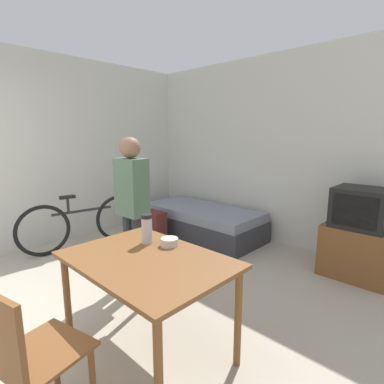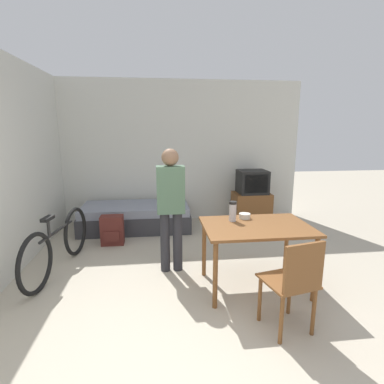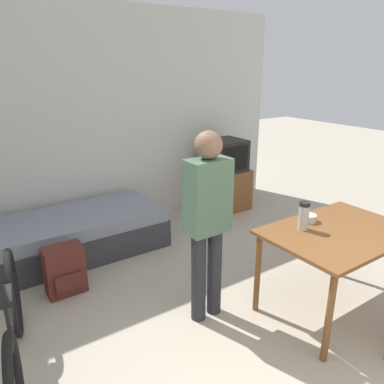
# 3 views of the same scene
# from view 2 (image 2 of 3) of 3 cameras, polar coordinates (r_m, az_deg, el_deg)

# --- Properties ---
(ground_plane) EXTENTS (20.00, 20.00, 0.00)m
(ground_plane) POSITION_cam_2_polar(r_m,az_deg,el_deg) (2.69, 1.33, -30.01)
(ground_plane) COLOR #B2A893
(wall_back) EXTENTS (5.10, 0.06, 2.70)m
(wall_back) POSITION_cam_2_polar(r_m,az_deg,el_deg) (5.89, -4.05, 7.64)
(wall_back) COLOR silver
(wall_back) RESTS_ON ground_plane
(wall_left) EXTENTS (0.06, 4.86, 2.70)m
(wall_left) POSITION_cam_2_polar(r_m,az_deg,el_deg) (4.31, -31.40, 4.32)
(wall_left) COLOR silver
(wall_left) RESTS_ON ground_plane
(daybed) EXTENTS (1.94, 0.90, 0.45)m
(daybed) POSITION_cam_2_polar(r_m,az_deg,el_deg) (5.54, -10.64, -4.69)
(daybed) COLOR #333338
(daybed) RESTS_ON ground_plane
(tv) EXTENTS (0.69, 0.50, 1.02)m
(tv) POSITION_cam_2_polar(r_m,az_deg,el_deg) (5.87, 11.28, -1.21)
(tv) COLOR brown
(tv) RESTS_ON ground_plane
(dining_table) EXTENTS (1.18, 0.82, 0.75)m
(dining_table) POSITION_cam_2_polar(r_m,az_deg,el_deg) (3.44, 12.13, -7.59)
(dining_table) COLOR brown
(dining_table) RESTS_ON ground_plane
(wooden_chair) EXTENTS (0.49, 0.49, 0.89)m
(wooden_chair) POSITION_cam_2_polar(r_m,az_deg,el_deg) (2.83, 18.88, -15.73)
(wooden_chair) COLOR brown
(wooden_chair) RESTS_ON ground_plane
(bicycle) EXTENTS (0.33, 1.73, 0.77)m
(bicycle) POSITION_cam_2_polar(r_m,az_deg,el_deg) (4.21, -24.14, -9.09)
(bicycle) COLOR black
(bicycle) RESTS_ON ground_plane
(person_standing) EXTENTS (0.34, 0.21, 1.56)m
(person_standing) POSITION_cam_2_polar(r_m,az_deg,el_deg) (3.71, -4.07, -1.98)
(person_standing) COLOR #28282D
(person_standing) RESTS_ON ground_plane
(thermos_flask) EXTENTS (0.09, 0.09, 0.23)m
(thermos_flask) POSITION_cam_2_polar(r_m,az_deg,el_deg) (3.48, 7.76, -3.45)
(thermos_flask) COLOR #B7B7BC
(thermos_flask) RESTS_ON dining_table
(mate_bowl) EXTENTS (0.13, 0.13, 0.06)m
(mate_bowl) POSITION_cam_2_polar(r_m,az_deg,el_deg) (3.63, 10.00, -4.52)
(mate_bowl) COLOR beige
(mate_bowl) RESTS_ON dining_table
(backpack) EXTENTS (0.35, 0.24, 0.46)m
(backpack) POSITION_cam_2_polar(r_m,az_deg,el_deg) (4.90, -14.94, -7.07)
(backpack) COLOR #56231E
(backpack) RESTS_ON ground_plane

